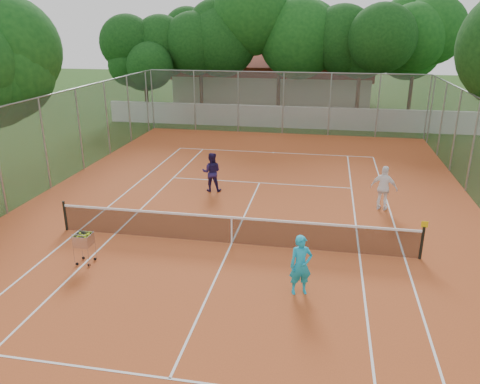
% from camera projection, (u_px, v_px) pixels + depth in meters
% --- Properties ---
extents(ground, '(120.00, 120.00, 0.00)m').
position_uv_depth(ground, '(232.00, 244.00, 15.48)').
color(ground, '#1C3C10').
rests_on(ground, ground).
extents(court_pad, '(18.00, 34.00, 0.02)m').
position_uv_depth(court_pad, '(232.00, 244.00, 15.47)').
color(court_pad, '#B34E22').
rests_on(court_pad, ground).
extents(court_lines, '(10.98, 23.78, 0.01)m').
position_uv_depth(court_lines, '(232.00, 243.00, 15.47)').
color(court_lines, white).
rests_on(court_lines, court_pad).
extents(tennis_net, '(11.88, 0.10, 0.98)m').
position_uv_depth(tennis_net, '(232.00, 230.00, 15.30)').
color(tennis_net, black).
rests_on(tennis_net, court_pad).
extents(perimeter_fence, '(18.00, 34.00, 4.00)m').
position_uv_depth(perimeter_fence, '(231.00, 187.00, 14.80)').
color(perimeter_fence, slate).
rests_on(perimeter_fence, ground).
extents(boundary_wall, '(26.00, 0.30, 1.50)m').
position_uv_depth(boundary_wall, '(285.00, 117.00, 32.81)').
color(boundary_wall, white).
rests_on(boundary_wall, ground).
extents(clubhouse, '(16.40, 9.00, 4.40)m').
position_uv_depth(clubhouse, '(274.00, 80.00, 41.93)').
color(clubhouse, beige).
rests_on(clubhouse, ground).
extents(tropical_trees, '(29.00, 19.00, 10.00)m').
position_uv_depth(tropical_trees, '(291.00, 52.00, 34.16)').
color(tropical_trees, black).
rests_on(tropical_trees, ground).
extents(player_near, '(0.70, 0.57, 1.67)m').
position_uv_depth(player_near, '(301.00, 265.00, 12.34)').
color(player_near, '#18AAD4').
rests_on(player_near, court_pad).
extents(player_far_left, '(0.90, 0.74, 1.70)m').
position_uv_depth(player_far_left, '(212.00, 172.00, 20.10)').
color(player_far_left, '#221849').
rests_on(player_far_left, court_pad).
extents(player_far_right, '(1.12, 0.76, 1.76)m').
position_uv_depth(player_far_right, '(384.00, 188.00, 18.03)').
color(player_far_right, white).
rests_on(player_far_right, court_pad).
extents(ball_hopper, '(0.66, 0.66, 1.05)m').
position_uv_depth(ball_hopper, '(84.00, 247.00, 14.02)').
color(ball_hopper, '#B3B2B9').
rests_on(ball_hopper, court_pad).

